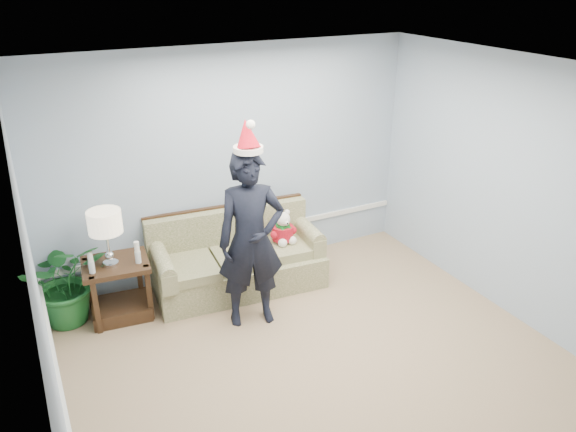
% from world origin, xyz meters
% --- Properties ---
extents(room_shell, '(4.54, 5.04, 2.74)m').
position_xyz_m(room_shell, '(0.00, 0.00, 1.35)').
color(room_shell, tan).
rests_on(room_shell, ground).
extents(wainscot_trim, '(4.49, 4.99, 0.06)m').
position_xyz_m(wainscot_trim, '(-1.18, 1.18, 0.45)').
color(wainscot_trim, white).
rests_on(wainscot_trim, room_shell).
extents(sofa, '(1.98, 0.98, 0.90)m').
position_xyz_m(sofa, '(-0.15, 2.09, 0.32)').
color(sofa, '#4C5B2B').
rests_on(sofa, room_shell).
extents(side_table, '(0.72, 0.63, 0.64)m').
position_xyz_m(side_table, '(-1.50, 2.08, 0.25)').
color(side_table, '#3D2416').
rests_on(side_table, room_shell).
extents(table_lamp, '(0.34, 0.34, 0.60)m').
position_xyz_m(table_lamp, '(-1.55, 2.05, 1.10)').
color(table_lamp, silver).
rests_on(table_lamp, side_table).
extents(candle_pair, '(0.52, 0.06, 0.24)m').
position_xyz_m(candle_pair, '(-1.51, 1.96, 0.75)').
color(candle_pair, silver).
rests_on(candle_pair, side_table).
extents(houseplant, '(0.85, 0.74, 0.94)m').
position_xyz_m(houseplant, '(-1.99, 2.23, 0.47)').
color(houseplant, '#1C6027').
rests_on(houseplant, room_shell).
extents(man, '(0.76, 0.58, 1.86)m').
position_xyz_m(man, '(-0.27, 1.37, 0.93)').
color(man, black).
rests_on(man, room_shell).
extents(santa_hat, '(0.30, 0.33, 0.33)m').
position_xyz_m(santa_hat, '(-0.27, 1.39, 2.00)').
color(santa_hat, white).
rests_on(santa_hat, man).
extents(teddy_bear, '(0.26, 0.29, 0.41)m').
position_xyz_m(teddy_bear, '(0.41, 2.01, 0.62)').
color(teddy_bear, white).
rests_on(teddy_bear, sofa).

